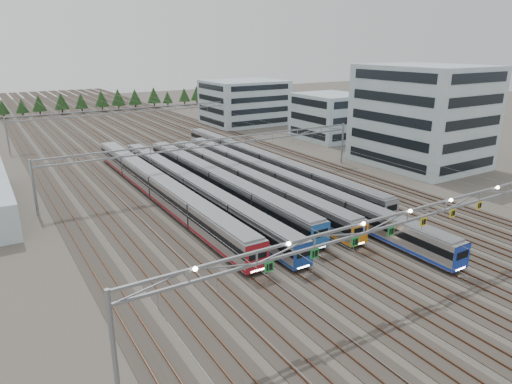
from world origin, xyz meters
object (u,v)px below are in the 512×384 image
train_d (245,179)px  gantry_near (408,219)px  gantry_far (133,114)px  train_e (282,181)px  train_b (191,187)px  depot_bldg_south (422,116)px  train_a (158,187)px  train_f (265,162)px  gantry_mid (216,148)px  depot_bldg_mid (330,116)px  depot_bldg_north (244,102)px  train_c (217,181)px

train_d → gantry_near: size_ratio=0.93×
gantry_far → train_e: bearing=-82.9°
gantry_near → train_b: bearing=100.7°
depot_bldg_south → gantry_near: bearing=-141.9°
train_d → depot_bldg_south: depot_bldg_south is taller
train_a → train_b: train_a is taller
train_e → train_f: bearing=69.2°
train_e → gantry_mid: bearing=125.2°
train_a → train_f: train_a is taller
train_e → depot_bldg_mid: 46.78m
gantry_far → depot_bldg_north: bearing=10.3°
train_c → train_f: (13.50, 6.82, -0.10)m
train_e → gantry_near: size_ratio=1.15×
train_e → gantry_mid: 12.54m
train_b → depot_bldg_south: (47.01, -3.86, 7.65)m
train_b → train_c: train_c is taller
train_e → gantry_near: (-6.80, -30.55, 5.17)m
train_a → gantry_near: (11.20, -37.68, 4.98)m
train_d → gantry_far: gantry_far is taller
train_f → gantry_near: gantry_near is taller
train_b → train_c: 4.50m
train_a → train_b: (4.50, -2.18, -0.21)m
train_e → train_b: bearing=159.9°
train_a → train_e: (18.00, -7.13, -0.19)m
train_d → train_f: (9.00, 7.92, -0.02)m
train_c → train_a: bearing=166.9°
depot_bldg_south → train_e: bearing=-178.1°
gantry_near → gantry_mid: 40.12m
train_f → train_e: bearing=-110.8°
train_b → gantry_far: 50.28m
train_c → gantry_mid: bearing=63.6°
gantry_near → depot_bldg_north: depot_bldg_north is taller
gantry_far → depot_bldg_mid: (42.32, -24.40, -0.83)m
train_f → gantry_near: bearing=-104.9°
train_f → train_c: bearing=-153.2°
train_d → train_f: bearing=41.3°
train_b → train_c: (4.50, 0.08, 0.15)m
depot_bldg_mid → depot_bldg_north: depot_bldg_north is taller
gantry_near → depot_bldg_north: size_ratio=2.56×
train_b → depot_bldg_north: size_ratio=2.59×
gantry_near → depot_bldg_north: bearing=68.8°
gantry_far → train_f: bearing=-75.2°
train_b → depot_bldg_mid: (49.07, 25.22, 3.67)m
train_f → gantry_far: 44.40m
train_f → depot_bldg_south: 31.86m
gantry_far → train_b: bearing=-97.7°
train_e → train_f: train_f is taller
train_b → train_e: train_e is taller
depot_bldg_mid → gantry_far: bearing=150.0°
depot_bldg_north → train_b: bearing=-127.0°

